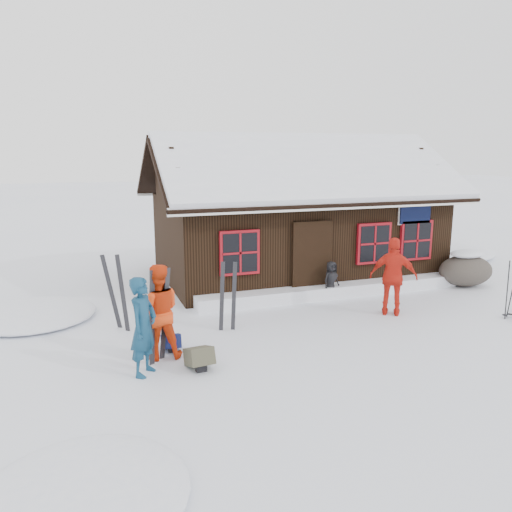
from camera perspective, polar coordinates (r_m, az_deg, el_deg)
The scene contains 15 objects.
ground at distance 11.12m, azimuth 7.53°, elevation -8.43°, with size 120.00×120.00×0.00m, color white.
mountain_hut at distance 15.75m, azimuth 4.34°, elevation 3.54°, with size 8.90×6.09×4.42m.
snow_drift at distance 13.64m, azimuth 8.89°, elevation -3.88°, with size 7.60×0.60×0.35m, color white.
snow_mounds at distance 13.43m, azimuth 10.22°, elevation -4.95°, with size 20.60×13.20×0.48m.
skier_teal at distance 8.90m, azimuth -12.76°, elevation -7.86°, with size 0.64×0.42×1.76m, color navy.
skier_orange_left at distance 9.53m, azimuth -11.17°, elevation -6.28°, with size 0.88×0.69×1.81m, color red.
skier_orange_right at distance 12.23m, azimuth 15.44°, elevation -2.30°, with size 1.10×0.46×1.88m, color red.
skier_crouched at distance 13.35m, azimuth 8.57°, elevation -2.74°, with size 0.49×0.32×1.01m, color black.
boulder at distance 15.73m, azimuth 22.83°, elevation -1.43°, with size 1.62×1.22×0.95m.
ski_pair_left at distance 9.43m, azimuth -11.08°, elevation -6.85°, with size 0.50×0.30×1.80m.
ski_pair_mid at distance 11.31m, azimuth -15.61°, elevation -4.10°, with size 0.52×0.42×1.72m.
ski_pair_right at distance 10.85m, azimuth -3.23°, elevation -4.75°, with size 0.40×0.16×1.58m.
ski_poles at distance 13.05m, azimuth 27.01°, elevation -3.52°, with size 0.25×0.13×1.42m.
backpack_blue at distance 10.06m, azimuth -9.69°, elevation -9.93°, with size 0.37×0.49×0.26m, color #131C51.
backpack_olive at distance 9.22m, azimuth -6.51°, elevation -11.75°, with size 0.43×0.57×0.31m, color #454331.
Camera 1 is at (-4.82, -9.27, 3.83)m, focal length 35.00 mm.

